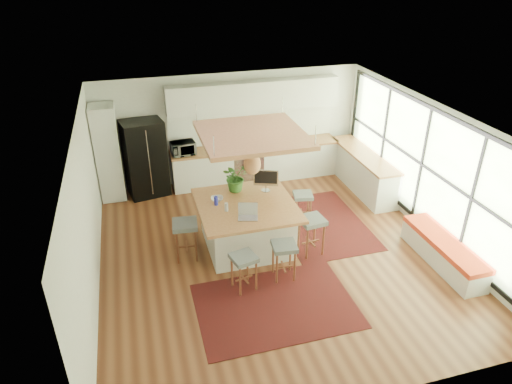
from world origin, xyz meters
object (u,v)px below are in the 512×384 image
object	(u,v)px
stool_left_side	(186,241)
island_plant	(236,180)
fridge	(145,158)
microwave	(183,147)
laptop	(248,213)
stool_near_right	(284,261)
island	(246,225)
stool_right_back	(302,206)
monitor	(266,179)
stool_right_front	(311,237)
stool_near_left	(244,272)

from	to	relation	value
stool_left_side	island_plant	xyz separation A→B (m)	(1.15, 0.71, 0.81)
fridge	microwave	bearing A→B (deg)	-12.98
laptop	stool_near_right	bearing A→B (deg)	-38.52
stool_near_right	laptop	size ratio (longest dim) A/B	1.87
stool_near_right	island_plant	size ratio (longest dim) A/B	1.18
fridge	island	size ratio (longest dim) A/B	0.99
stool_left_side	microwave	distance (m)	2.96
laptop	island_plant	xyz separation A→B (m)	(0.05, 1.13, 0.11)
fridge	stool_left_side	world-z (taller)	fridge
stool_right_back	laptop	bearing A→B (deg)	-144.27
island	stool_right_back	distance (m)	1.50
island	stool_left_side	distance (m)	1.21
island	stool_right_back	size ratio (longest dim) A/B	2.77
monitor	microwave	bearing A→B (deg)	141.61
island	stool_near_right	bearing A→B (deg)	-72.20
island	island_plant	world-z (taller)	island_plant
microwave	island	bearing A→B (deg)	-79.83
island	microwave	world-z (taller)	microwave
stool_near_right	stool_right_front	xyz separation A→B (m)	(0.75, 0.58, 0.00)
fridge	island	xyz separation A→B (m)	(1.72, -2.77, -0.46)
laptop	island_plant	distance (m)	1.14
stool_near_left	stool_left_side	xyz separation A→B (m)	(-0.82, 1.19, 0.00)
microwave	stool_near_left	bearing A→B (deg)	-90.29
stool_right_front	stool_near_right	bearing A→B (deg)	-142.11
microwave	fridge	bearing A→B (deg)	171.37
stool_right_back	monitor	world-z (taller)	monitor
stool_near_right	fridge	bearing A→B (deg)	117.95
stool_near_right	monitor	size ratio (longest dim) A/B	1.40
stool_near_right	stool_right_front	bearing A→B (deg)	37.89
fridge	island_plant	distance (m)	2.73
stool_right_back	island_plant	bearing A→B (deg)	177.58
island	fridge	bearing A→B (deg)	121.78
stool_left_side	stool_near_right	bearing A→B (deg)	-34.28
stool_near_right	stool_left_side	distance (m)	1.91
stool_right_front	monitor	distance (m)	1.44
stool_near_left	island_plant	world-z (taller)	island_plant
stool_near_right	stool_left_side	xyz separation A→B (m)	(-1.58, 1.08, 0.00)
stool_near_left	fridge	bearing A→B (deg)	108.22
stool_left_side	microwave	world-z (taller)	microwave
fridge	laptop	xyz separation A→B (m)	(1.61, -3.29, 0.12)
island	microwave	size ratio (longest dim) A/B	3.29
island	stool_near_left	xyz separation A→B (m)	(-0.38, -1.28, -0.11)
stool_near_right	monitor	distance (m)	1.81
laptop	microwave	xyz separation A→B (m)	(-0.72, 3.26, 0.07)
fridge	monitor	bearing A→B (deg)	-57.33
monitor	island_plant	distance (m)	0.61
island	island_plant	bearing A→B (deg)	95.11
stool_left_side	stool_right_front	bearing A→B (deg)	-11.92
stool_right_front	stool_right_back	distance (m)	1.17
island	stool_right_front	world-z (taller)	island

